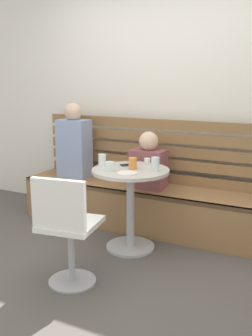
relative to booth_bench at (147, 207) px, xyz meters
The scene contains 15 objects.
ground 1.22m from the booth_bench, 90.00° to the right, with size 8.00×8.00×0.00m, color #514C47.
back_wall 1.31m from the booth_bench, 90.00° to the left, with size 5.20×0.10×2.90m, color white.
booth_bench is the anchor object (origin of this frame).
booth_backrest 0.61m from the booth_bench, 90.00° to the left, with size 2.65×0.04×0.66m.
cafe_table 0.60m from the booth_bench, 82.53° to the right, with size 0.68×0.68×0.74m.
white_chair 1.35m from the booth_bench, 91.98° to the right, with size 0.45×0.45×0.85m.
person_adult 1.06m from the booth_bench, behind, with size 0.34×0.22×0.82m.
person_child_left 0.47m from the booth_bench, 42.15° to the right, with size 0.34×0.22×0.57m.
cup_tumbler_orange 0.76m from the booth_bench, 80.77° to the right, with size 0.07×0.07×0.10m, color orange.
cup_glass_tall 0.81m from the booth_bench, 59.45° to the right, with size 0.07×0.07×0.12m, color silver.
cup_glass_short 0.87m from the booth_bench, 95.00° to the right, with size 0.08×0.08×0.08m, color silver.
cup_water_clear 0.81m from the booth_bench, 111.49° to the right, with size 0.07×0.07×0.11m, color white.
cup_espresso_small 0.62m from the booth_bench, 66.51° to the right, with size 0.06×0.06×0.06m, color silver.
plate_small 0.88m from the booth_bench, 80.11° to the right, with size 0.17×0.17×0.01m, color white.
phone_on_table 0.65m from the booth_bench, 92.61° to the right, with size 0.07×0.14×0.01m, color black.
Camera 1 is at (1.53, -2.31, 1.52)m, focal length 41.92 mm.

